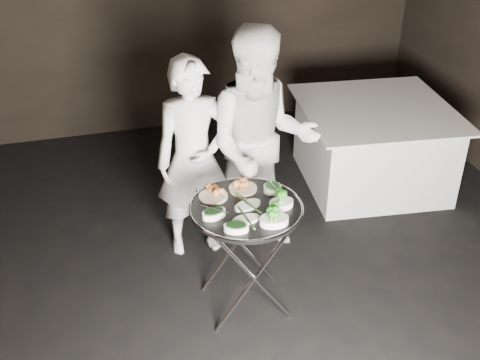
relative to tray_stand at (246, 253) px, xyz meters
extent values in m
cube|color=black|center=(-0.24, -0.43, -0.48)|extent=(6.00, 7.00, 0.05)
cylinder|color=silver|center=(0.00, -0.21, -0.06)|extent=(0.55, 0.03, 0.81)
cylinder|color=silver|center=(0.00, -0.21, -0.06)|extent=(0.55, 0.03, 0.81)
cylinder|color=silver|center=(0.00, 0.21, -0.06)|extent=(0.55, 0.03, 0.81)
cylinder|color=silver|center=(0.00, 0.21, -0.06)|extent=(0.55, 0.03, 0.81)
cylinder|color=silver|center=(-0.23, 0.00, 0.32)|extent=(0.02, 0.47, 0.02)
cylinder|color=silver|center=(0.23, 0.00, 0.32)|extent=(0.02, 0.47, 0.02)
cylinder|color=black|center=(0.00, 0.00, 0.36)|extent=(0.73, 0.73, 0.03)
torus|color=silver|center=(0.00, 0.00, 0.37)|extent=(0.75, 0.75, 0.02)
cylinder|color=beige|center=(-0.18, 0.17, 0.38)|extent=(0.19, 0.19, 0.02)
cylinder|color=beige|center=(0.04, 0.21, 0.38)|extent=(0.19, 0.19, 0.02)
cylinder|color=white|center=(0.22, 0.14, 0.40)|extent=(0.12, 0.12, 0.05)
cylinder|color=silver|center=(-0.18, 0.16, 0.43)|extent=(0.11, 0.17, 0.01)
cylinder|color=silver|center=(0.05, 0.21, 0.43)|extent=(0.10, 0.18, 0.01)
cylinder|color=silver|center=(0.23, 0.13, 0.43)|extent=(0.03, 0.20, 0.01)
cylinder|color=silver|center=(-0.22, -0.05, 0.43)|extent=(0.15, 0.14, 0.01)
cylinder|color=silver|center=(0.22, -0.05, 0.43)|extent=(0.14, 0.15, 0.01)
cylinder|color=silver|center=(0.00, 0.01, 0.43)|extent=(0.05, 0.19, 0.01)
imported|color=white|center=(-0.19, 0.77, 0.35)|extent=(0.59, 0.39, 1.60)
imported|color=white|center=(0.31, 0.67, 0.45)|extent=(0.98, 0.82, 1.81)
cube|color=silver|center=(1.61, 1.34, -0.08)|extent=(1.20, 1.20, 0.75)
cube|color=silver|center=(1.61, 1.34, 0.30)|extent=(1.35, 1.35, 0.02)
camera|label=1|loc=(-0.90, -3.14, 2.54)|focal=45.00mm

